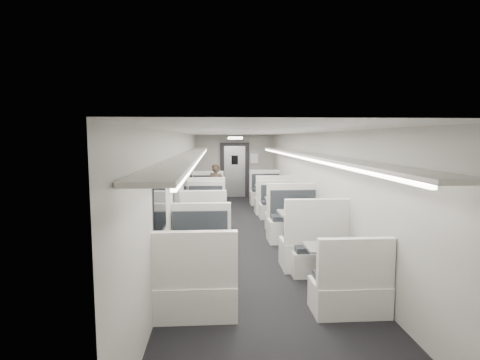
{
  "coord_description": "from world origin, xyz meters",
  "views": [
    {
      "loc": [
        -0.73,
        -8.32,
        2.27
      ],
      "look_at": [
        -0.07,
        1.68,
        1.15
      ],
      "focal_mm": 28.0,
      "sensor_mm": 36.0,
      "label": 1
    }
  ],
  "objects": [
    {
      "name": "wall_notice",
      "position": [
        0.75,
        5.92,
        1.5
      ],
      "size": [
        0.32,
        0.02,
        0.4
      ],
      "primitive_type": "cube",
      "color": "white",
      "rests_on": "room"
    },
    {
      "name": "booth_right_c",
      "position": [
        1.0,
        -1.16,
        0.42
      ],
      "size": [
        1.16,
        2.36,
        1.26
      ],
      "color": "silver",
      "rests_on": "room"
    },
    {
      "name": "luggage_rack_right",
      "position": [
        1.24,
        -0.3,
        1.92
      ],
      "size": [
        0.46,
        10.4,
        0.09
      ],
      "color": "silver",
      "rests_on": "room"
    },
    {
      "name": "window_d",
      "position": [
        -1.49,
        -3.2,
        1.35
      ],
      "size": [
        0.02,
        1.18,
        0.84
      ],
      "primitive_type": "cube",
      "color": "black",
      "rests_on": "room"
    },
    {
      "name": "window_b",
      "position": [
        -1.49,
        1.2,
        1.35
      ],
      "size": [
        0.02,
        1.18,
        0.84
      ],
      "primitive_type": "cube",
      "color": "black",
      "rests_on": "room"
    },
    {
      "name": "booth_left_c",
      "position": [
        -1.0,
        -0.94,
        0.37
      ],
      "size": [
        1.02,
        2.07,
        1.11
      ],
      "color": "silver",
      "rests_on": "room"
    },
    {
      "name": "room",
      "position": [
        0.0,
        0.0,
        1.2
      ],
      "size": [
        3.24,
        12.24,
        2.64
      ],
      "color": "black",
      "rests_on": "ground"
    },
    {
      "name": "booth_left_d",
      "position": [
        -1.0,
        -2.89,
        0.39
      ],
      "size": [
        1.06,
        2.16,
        1.15
      ],
      "color": "silver",
      "rests_on": "room"
    },
    {
      "name": "vestibule_door",
      "position": [
        0.0,
        5.93,
        1.04
      ],
      "size": [
        1.1,
        0.13,
        2.1
      ],
      "color": "black",
      "rests_on": "room"
    },
    {
      "name": "booth_left_b",
      "position": [
        -1.0,
        0.89,
        0.37
      ],
      "size": [
        1.02,
        2.07,
        1.11
      ],
      "color": "silver",
      "rests_on": "room"
    },
    {
      "name": "window_a",
      "position": [
        -1.49,
        3.4,
        1.35
      ],
      "size": [
        0.02,
        1.18,
        0.84
      ],
      "primitive_type": "cube",
      "color": "black",
      "rests_on": "room"
    },
    {
      "name": "luggage_rack_left",
      "position": [
        -1.24,
        -0.3,
        1.92
      ],
      "size": [
        0.46,
        10.4,
        0.09
      ],
      "color": "silver",
      "rests_on": "room"
    },
    {
      "name": "booth_left_a",
      "position": [
        -1.0,
        3.27,
        0.39
      ],
      "size": [
        1.07,
        2.18,
        1.16
      ],
      "color": "silver",
      "rests_on": "room"
    },
    {
      "name": "booth_right_a",
      "position": [
        1.0,
        3.58,
        0.39
      ],
      "size": [
        1.08,
        2.19,
        1.17
      ],
      "color": "silver",
      "rests_on": "room"
    },
    {
      "name": "booth_right_b",
      "position": [
        1.0,
        1.4,
        0.35
      ],
      "size": [
        0.98,
        1.98,
        1.06
      ],
      "color": "silver",
      "rests_on": "room"
    },
    {
      "name": "booth_right_d",
      "position": [
        1.0,
        -3.03,
        0.35
      ],
      "size": [
        0.96,
        1.96,
        1.05
      ],
      "color": "silver",
      "rests_on": "room"
    },
    {
      "name": "exit_sign",
      "position": [
        0.0,
        5.44,
        2.28
      ],
      "size": [
        0.62,
        0.12,
        0.16
      ],
      "color": "black",
      "rests_on": "room"
    },
    {
      "name": "passenger",
      "position": [
        -0.72,
        3.06,
        0.75
      ],
      "size": [
        0.64,
        0.52,
        1.51
      ],
      "primitive_type": "imported",
      "rotation": [
        0.0,
        0.0,
        -0.33
      ],
      "color": "black",
      "rests_on": "room"
    },
    {
      "name": "window_c",
      "position": [
        -1.49,
        -1.0,
        1.35
      ],
      "size": [
        0.02,
        1.18,
        0.84
      ],
      "primitive_type": "cube",
      "color": "black",
      "rests_on": "room"
    }
  ]
}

